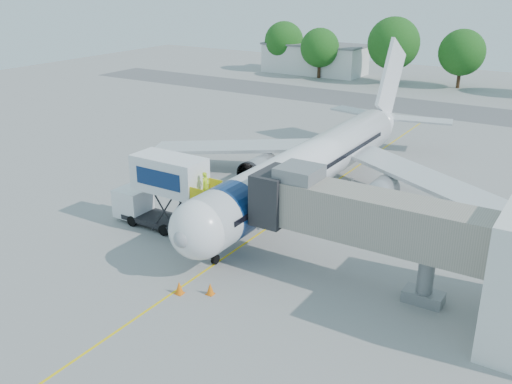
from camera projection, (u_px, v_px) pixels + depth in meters
The scene contains 14 objects.
ground at pixel (288, 214), 43.63m from camera, with size 160.00×160.00×0.00m, color #969693.
guidance_line at pixel (288, 214), 43.63m from camera, with size 0.15×70.00×0.01m, color yellow.
taxiway_strip at pixel (440, 110), 76.80m from camera, with size 120.00×10.00×0.01m, color #59595B.
aircraft at pixel (314, 163), 45.83m from camera, with size 34.17×37.73×11.35m.
jet_bridge at pixel (352, 214), 32.57m from camera, with size 13.90×3.20×6.60m.
catering_hiloader at pixel (163, 192), 40.22m from camera, with size 8.50×2.44×5.50m.
ground_tug at pixel (109, 293), 31.52m from camera, with size 3.66×2.81×1.31m.
safety_cone_a at pixel (179, 288), 32.62m from camera, with size 0.50×0.50×0.79m.
safety_cone_b at pixel (210, 289), 32.56m from camera, with size 0.46×0.46×0.73m.
outbuilding_left at pixel (315, 58), 103.98m from camera, with size 18.40×8.40×5.30m.
tree_a at pixel (284, 41), 104.76m from camera, with size 7.11×7.11×9.07m.
tree_b at pixel (320, 48), 98.16m from camera, with size 6.69×6.69×8.52m.
tree_c at pixel (394, 43), 92.62m from camera, with size 8.44×8.44×10.76m.
tree_d at pixel (462, 52), 89.25m from camera, with size 7.21×7.21×9.19m.
Camera 1 is at (19.26, -35.28, 17.23)m, focal length 40.00 mm.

